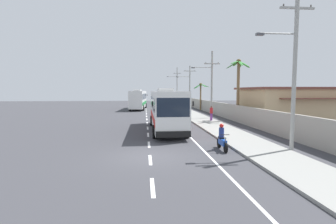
{
  "coord_description": "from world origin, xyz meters",
  "views": [
    {
      "loc": [
        -0.28,
        -13.95,
        3.65
      ],
      "look_at": [
        1.88,
        9.31,
        1.7
      ],
      "focal_mm": 27.09,
      "sensor_mm": 36.0,
      "label": 1
    }
  ],
  "objects_px": {
    "roadside_building": "(290,104)",
    "utility_pole_far": "(189,86)",
    "motorcycle_beside_bus": "(182,114)",
    "pedestrian_near_kerb": "(211,113)",
    "palm_nearest": "(201,90)",
    "utility_pole_nearest": "(293,67)",
    "utility_pole_mid": "(211,83)",
    "motorcycle_trailing": "(222,139)",
    "utility_pole_distant": "(177,85)",
    "coach_bus_foreground": "(166,108)",
    "coach_bus_far_lane": "(138,99)",
    "palm_second": "(238,79)"
  },
  "relations": [
    {
      "from": "pedestrian_near_kerb",
      "to": "motorcycle_trailing",
      "type": "bearing_deg",
      "value": 134.7
    },
    {
      "from": "motorcycle_beside_bus",
      "to": "utility_pole_far",
      "type": "bearing_deg",
      "value": 77.16
    },
    {
      "from": "coach_bus_foreground",
      "to": "coach_bus_far_lane",
      "type": "relative_size",
      "value": 0.97
    },
    {
      "from": "coach_bus_foreground",
      "to": "motorcycle_beside_bus",
      "type": "distance_m",
      "value": 9.31
    },
    {
      "from": "coach_bus_foreground",
      "to": "utility_pole_far",
      "type": "bearing_deg",
      "value": 75.62
    },
    {
      "from": "pedestrian_near_kerb",
      "to": "palm_nearest",
      "type": "relative_size",
      "value": 0.33
    },
    {
      "from": "utility_pole_distant",
      "to": "roadside_building",
      "type": "relative_size",
      "value": 0.92
    },
    {
      "from": "coach_bus_foreground",
      "to": "coach_bus_far_lane",
      "type": "xyz_separation_m",
      "value": [
        -3.25,
        27.09,
        0.01
      ]
    },
    {
      "from": "coach_bus_far_lane",
      "to": "motorcycle_beside_bus",
      "type": "distance_m",
      "value": 19.32
    },
    {
      "from": "motorcycle_beside_bus",
      "to": "utility_pole_mid",
      "type": "distance_m",
      "value": 5.51
    },
    {
      "from": "motorcycle_beside_bus",
      "to": "utility_pole_mid",
      "type": "xyz_separation_m",
      "value": [
        3.8,
        0.22,
        3.99
      ]
    },
    {
      "from": "coach_bus_foreground",
      "to": "motorcycle_trailing",
      "type": "xyz_separation_m",
      "value": [
        2.75,
        -8.2,
        -1.37
      ]
    },
    {
      "from": "coach_bus_foreground",
      "to": "coach_bus_far_lane",
      "type": "height_order",
      "value": "coach_bus_far_lane"
    },
    {
      "from": "roadside_building",
      "to": "utility_pole_far",
      "type": "bearing_deg",
      "value": 111.2
    },
    {
      "from": "motorcycle_trailing",
      "to": "palm_second",
      "type": "bearing_deg",
      "value": 66.03
    },
    {
      "from": "utility_pole_nearest",
      "to": "utility_pole_far",
      "type": "relative_size",
      "value": 1.1
    },
    {
      "from": "motorcycle_trailing",
      "to": "palm_nearest",
      "type": "height_order",
      "value": "palm_nearest"
    },
    {
      "from": "utility_pole_far",
      "to": "roadside_building",
      "type": "height_order",
      "value": "utility_pole_far"
    },
    {
      "from": "pedestrian_near_kerb",
      "to": "utility_pole_distant",
      "type": "distance_m",
      "value": 39.11
    },
    {
      "from": "roadside_building",
      "to": "utility_pole_mid",
      "type": "bearing_deg",
      "value": 157.74
    },
    {
      "from": "motorcycle_trailing",
      "to": "pedestrian_near_kerb",
      "type": "height_order",
      "value": "pedestrian_near_kerb"
    },
    {
      "from": "pedestrian_near_kerb",
      "to": "utility_pole_nearest",
      "type": "bearing_deg",
      "value": 150.12
    },
    {
      "from": "utility_pole_mid",
      "to": "utility_pole_distant",
      "type": "height_order",
      "value": "utility_pole_distant"
    },
    {
      "from": "motorcycle_trailing",
      "to": "utility_pole_nearest",
      "type": "bearing_deg",
      "value": -11.6
    },
    {
      "from": "palm_nearest",
      "to": "palm_second",
      "type": "height_order",
      "value": "palm_second"
    },
    {
      "from": "utility_pole_far",
      "to": "utility_pole_distant",
      "type": "bearing_deg",
      "value": 90.76
    },
    {
      "from": "coach_bus_far_lane",
      "to": "utility_pole_nearest",
      "type": "height_order",
      "value": "utility_pole_nearest"
    },
    {
      "from": "utility_pole_mid",
      "to": "palm_nearest",
      "type": "bearing_deg",
      "value": 82.3
    },
    {
      "from": "utility_pole_distant",
      "to": "motorcycle_beside_bus",
      "type": "bearing_deg",
      "value": -96.17
    },
    {
      "from": "utility_pole_far",
      "to": "utility_pole_distant",
      "type": "distance_m",
      "value": 18.03
    },
    {
      "from": "motorcycle_trailing",
      "to": "utility_pole_nearest",
      "type": "height_order",
      "value": "utility_pole_nearest"
    },
    {
      "from": "motorcycle_beside_bus",
      "to": "pedestrian_near_kerb",
      "type": "bearing_deg",
      "value": -39.6
    },
    {
      "from": "pedestrian_near_kerb",
      "to": "utility_pole_mid",
      "type": "bearing_deg",
      "value": -45.88
    },
    {
      "from": "motorcycle_trailing",
      "to": "utility_pole_distant",
      "type": "relative_size",
      "value": 0.2
    },
    {
      "from": "utility_pole_nearest",
      "to": "utility_pole_mid",
      "type": "xyz_separation_m",
      "value": [
        -0.14,
        18.02,
        -0.39
      ]
    },
    {
      "from": "motorcycle_beside_bus",
      "to": "coach_bus_far_lane",
      "type": "bearing_deg",
      "value": 108.2
    },
    {
      "from": "pedestrian_near_kerb",
      "to": "utility_pole_distant",
      "type": "height_order",
      "value": "utility_pole_distant"
    },
    {
      "from": "motorcycle_beside_bus",
      "to": "palm_nearest",
      "type": "xyz_separation_m",
      "value": [
        5.84,
        15.3,
        3.07
      ]
    },
    {
      "from": "palm_nearest",
      "to": "roadside_building",
      "type": "height_order",
      "value": "palm_nearest"
    },
    {
      "from": "utility_pole_far",
      "to": "palm_nearest",
      "type": "relative_size",
      "value": 1.68
    },
    {
      "from": "utility_pole_far",
      "to": "palm_second",
      "type": "height_order",
      "value": "utility_pole_far"
    },
    {
      "from": "motorcycle_trailing",
      "to": "utility_pole_mid",
      "type": "relative_size",
      "value": 0.22
    },
    {
      "from": "motorcycle_beside_bus",
      "to": "utility_pole_nearest",
      "type": "distance_m",
      "value": 18.75
    },
    {
      "from": "utility_pole_mid",
      "to": "utility_pole_distant",
      "type": "xyz_separation_m",
      "value": [
        0.12,
        36.04,
        0.63
      ]
    },
    {
      "from": "motorcycle_beside_bus",
      "to": "roadside_building",
      "type": "distance_m",
      "value": 13.05
    },
    {
      "from": "motorcycle_beside_bus",
      "to": "utility_pole_mid",
      "type": "relative_size",
      "value": 0.22
    },
    {
      "from": "utility_pole_nearest",
      "to": "utility_pole_mid",
      "type": "bearing_deg",
      "value": 90.45
    },
    {
      "from": "motorcycle_trailing",
      "to": "utility_pole_far",
      "type": "bearing_deg",
      "value": 83.24
    },
    {
      "from": "motorcycle_beside_bus",
      "to": "utility_pole_far",
      "type": "relative_size",
      "value": 0.23
    },
    {
      "from": "pedestrian_near_kerb",
      "to": "utility_pole_far",
      "type": "height_order",
      "value": "utility_pole_far"
    }
  ]
}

